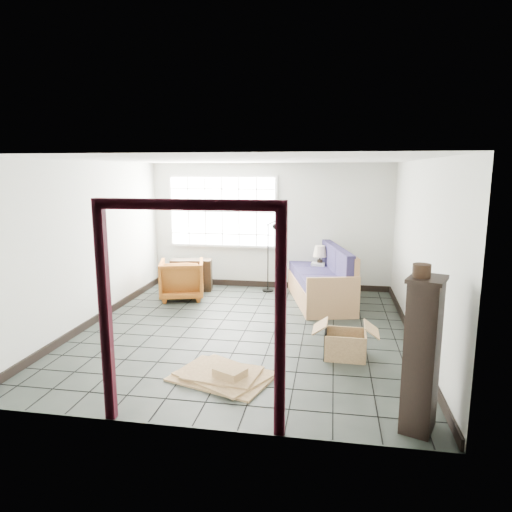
% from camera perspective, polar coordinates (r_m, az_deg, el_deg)
% --- Properties ---
extents(ground, '(5.50, 5.50, 0.00)m').
position_cam_1_polar(ground, '(7.17, -1.35, -9.32)').
color(ground, black).
rests_on(ground, ground).
extents(room_shell, '(5.02, 5.52, 2.61)m').
position_cam_1_polar(room_shell, '(6.81, -1.37, 4.16)').
color(room_shell, silver).
rests_on(room_shell, ground).
extents(window_panel, '(2.32, 0.08, 1.52)m').
position_cam_1_polar(window_panel, '(9.63, -4.21, 5.57)').
color(window_panel, silver).
rests_on(window_panel, ground).
extents(doorway_trim, '(1.80, 0.08, 2.20)m').
position_cam_1_polar(doorway_trim, '(4.26, -8.35, -4.01)').
color(doorway_trim, '#370C17').
rests_on(doorway_trim, ground).
extents(futon_sofa, '(1.44, 2.52, 1.05)m').
position_cam_1_polar(futon_sofa, '(8.80, 8.30, -3.04)').
color(futon_sofa, '#8D633F').
rests_on(futon_sofa, ground).
extents(armchair, '(0.99, 0.95, 0.84)m').
position_cam_1_polar(armchair, '(8.93, -9.25, -2.63)').
color(armchair, brown).
rests_on(armchair, ground).
extents(side_table, '(0.59, 0.59, 0.54)m').
position_cam_1_polar(side_table, '(9.24, 7.93, -1.96)').
color(side_table, black).
rests_on(side_table, ground).
extents(table_lamp, '(0.36, 0.36, 0.43)m').
position_cam_1_polar(table_lamp, '(9.15, 8.01, 0.45)').
color(table_lamp, black).
rests_on(table_lamp, side_table).
extents(projector, '(0.29, 0.24, 0.10)m').
position_cam_1_polar(projector, '(9.18, 7.78, -1.12)').
color(projector, silver).
rests_on(projector, side_table).
extents(floor_lamp, '(0.39, 0.39, 1.49)m').
position_cam_1_polar(floor_lamp, '(9.17, 1.93, 0.25)').
color(floor_lamp, black).
rests_on(floor_lamp, ground).
extents(console_shelf, '(0.87, 0.46, 0.65)m').
position_cam_1_polar(console_shelf, '(9.52, -8.06, -2.35)').
color(console_shelf, black).
rests_on(console_shelf, ground).
extents(tall_shelf, '(0.44, 0.49, 1.50)m').
position_cam_1_polar(tall_shelf, '(4.62, 20.05, -11.43)').
color(tall_shelf, black).
rests_on(tall_shelf, ground).
extents(pot, '(0.21, 0.21, 0.12)m').
position_cam_1_polar(pot, '(4.37, 20.01, -1.73)').
color(pot, black).
rests_on(pot, tall_shelf).
extents(open_box, '(0.87, 0.45, 0.49)m').
position_cam_1_polar(open_box, '(6.27, 11.06, -10.79)').
color(open_box, brown).
rests_on(open_box, ground).
extents(cardboard_pile, '(1.34, 1.14, 0.17)m').
position_cam_1_polar(cardboard_pile, '(5.65, -4.07, -14.57)').
color(cardboard_pile, brown).
rests_on(cardboard_pile, ground).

